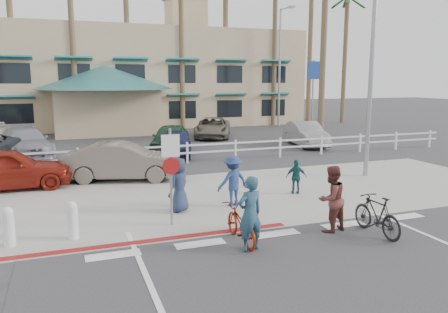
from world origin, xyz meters
name	(u,v)px	position (x,y,z in m)	size (l,w,h in m)	color
ground	(287,242)	(0.00, 0.00, 0.00)	(140.00, 140.00, 0.00)	#333335
bike_path	(336,277)	(0.00, -2.00, 0.00)	(12.00, 16.00, 0.01)	#333335
sidewalk_plaza	(223,196)	(0.00, 4.50, 0.01)	(22.00, 7.00, 0.01)	gray
cross_street	(191,173)	(0.00, 8.50, 0.00)	(40.00, 5.00, 0.01)	#333335
parking_lot	(149,143)	(0.00, 18.00, 0.00)	(50.00, 16.00, 0.01)	#333335
curb_red	(153,241)	(-3.00, 1.20, 0.01)	(7.00, 0.25, 0.02)	maroon
rail_fence	(189,153)	(0.50, 10.50, 0.50)	(29.40, 0.16, 1.00)	silver
building	(143,59)	(2.00, 31.00, 5.65)	(28.00, 16.00, 11.30)	tan
sign_post	(171,172)	(-2.30, 2.20, 1.45)	(0.50, 0.10, 2.90)	gray
bollard_0	(72,220)	(-4.80, 2.00, 0.47)	(0.26, 0.26, 0.95)	silver
bollard_1	(9,227)	(-6.20, 2.00, 0.47)	(0.26, 0.26, 0.95)	silver
streetlight_0	(372,62)	(6.50, 5.50, 4.50)	(0.60, 2.00, 9.00)	gray
streetlight_1	(279,69)	(12.00, 24.00, 4.75)	(0.60, 2.00, 9.50)	gray
info_sign	(313,93)	(14.00, 22.00, 2.80)	(1.20, 0.16, 5.60)	navy
palm_2	(10,19)	(-8.00, 26.00, 8.00)	(4.00, 4.00, 16.00)	#1A451A
palm_3	(72,35)	(-4.00, 25.00, 7.00)	(4.00, 4.00, 14.00)	#1A451A
palm_4	(127,31)	(0.00, 26.00, 7.50)	(4.00, 4.00, 15.00)	#1A451A
palm_5	(182,45)	(4.00, 25.00, 6.50)	(4.00, 4.00, 13.00)	#1A451A
palm_6	(226,22)	(8.00, 26.00, 8.50)	(4.00, 4.00, 17.00)	#1A451A
palm_7	(275,42)	(12.00, 25.00, 7.00)	(4.00, 4.00, 14.00)	#1A451A
palm_8	(310,38)	(16.00, 26.00, 7.50)	(4.00, 4.00, 15.00)	#1A451A
palm_9	(345,50)	(19.00, 25.00, 6.50)	(4.00, 4.00, 13.00)	#1A451A
palm_11	(324,29)	(11.00, 16.00, 7.00)	(4.00, 4.00, 14.00)	#1A451A
bike_red	(240,224)	(-1.05, 0.41, 0.45)	(0.60, 1.72, 0.90)	maroon
rider_red	(250,214)	(-1.04, -0.13, 0.87)	(0.63, 0.41, 1.73)	navy
bike_black	(377,215)	(2.35, -0.27, 0.51)	(0.48, 1.70, 1.02)	black
rider_black	(331,199)	(1.40, 0.34, 0.86)	(0.83, 0.65, 1.71)	#5B2B26
pedestrian_a	(233,181)	(-0.12, 3.34, 0.79)	(1.02, 0.58, 1.57)	navy
pedestrian_child	(296,177)	(2.42, 3.92, 0.59)	(0.69, 0.29, 1.18)	#18484C
pedestrian_b	(179,185)	(-1.81, 3.32, 0.81)	(0.79, 0.51, 1.61)	#222E49
car_white_sedan	(123,161)	(-2.81, 8.07, 0.74)	(1.56, 4.47, 1.47)	#635951
car_red_compact	(5,169)	(-6.90, 7.97, 0.75)	(1.78, 4.42, 1.51)	maroon
lot_car_1	(25,142)	(-6.79, 15.27, 0.72)	(2.01, 4.94, 1.43)	gray
lot_car_2	(176,143)	(0.38, 12.68, 0.66)	(1.57, 3.89, 1.33)	#1B264F
lot_car_3	(306,134)	(8.39, 13.45, 0.70)	(1.48, 4.25, 1.40)	gray
lot_car_5	(213,128)	(4.51, 19.00, 0.67)	(2.24, 4.85, 1.35)	#645E52
lot_car_6	(171,138)	(0.45, 14.05, 0.75)	(1.76, 4.37, 1.49)	#1B3E27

